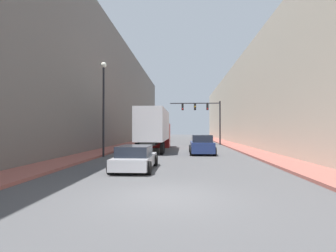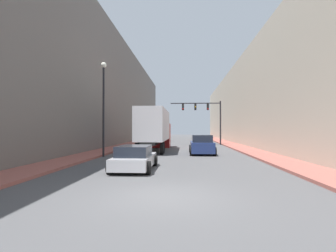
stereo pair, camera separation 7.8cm
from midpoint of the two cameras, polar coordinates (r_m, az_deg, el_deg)
The scene contains 10 objects.
ground_plane at distance 8.61m, azimuth -1.25°, elevation -15.12°, with size 200.00×200.00×0.00m, color #4C4C4F.
sidewalk_right at distance 38.88m, azimuth 12.84°, elevation -3.76°, with size 2.37×80.00×0.15m.
sidewalk_left at distance 39.13m, azimuth -7.79°, elevation -3.75°, with size 2.37×80.00×0.15m.
building_right at distance 39.90m, azimuth 18.78°, elevation 4.83°, with size 6.00×80.00×11.96m.
building_left at distance 40.48m, azimuth -13.63°, elevation 7.07°, with size 6.00×80.00×15.25m.
semi_truck at distance 26.74m, azimuth -2.88°, elevation -0.51°, with size 2.44×11.83×4.03m.
sedan_car at distance 14.07m, azimuth -7.32°, elevation -6.95°, with size 2.06×4.26×1.28m.
suv_car at distance 22.94m, azimuth 7.24°, elevation -4.10°, with size 2.13×4.42×1.66m.
traffic_signal_gantry at distance 36.88m, azimuth 8.20°, elevation 2.76°, with size 7.02×0.35×6.09m.
street_lamp at distance 21.20m, azimuth -13.95°, elevation 6.22°, with size 0.44×0.44×7.41m.
Camera 1 is at (0.66, -8.31, 2.14)m, focal length 28.00 mm.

